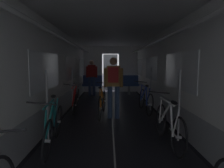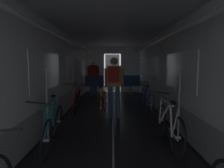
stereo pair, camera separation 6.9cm
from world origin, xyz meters
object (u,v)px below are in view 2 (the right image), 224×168
(bicycle_white, at_px, (167,125))
(bench_seat_far_right, at_px, (130,83))
(bicycle_orange_in_aisle, at_px, (102,103))
(person_standing_near_bench, at_px, (93,75))
(person_cyclist_aisle, at_px, (113,82))
(bicycle_teal, at_px, (52,127))
(bench_seat_far_left, at_px, (93,83))
(bicycle_blue, at_px, (145,100))
(bicycle_red, at_px, (76,100))

(bicycle_white, bearing_deg, bench_seat_far_right, 91.10)
(bicycle_orange_in_aisle, relative_size, person_standing_near_bench, 1.00)
(person_cyclist_aisle, xyz_separation_m, bicycle_orange_in_aisle, (-0.32, 0.27, -0.63))
(bench_seat_far_right, bearing_deg, bicycle_teal, -107.59)
(bench_seat_far_left, distance_m, bench_seat_far_right, 1.80)
(bench_seat_far_left, distance_m, bicycle_orange_in_aisle, 4.13)
(bench_seat_far_right, height_order, bicycle_blue, bench_seat_far_right)
(bicycle_blue, relative_size, bicycle_teal, 1.00)
(bench_seat_far_left, distance_m, person_standing_near_bench, 0.55)
(bench_seat_far_left, relative_size, person_standing_near_bench, 0.58)
(bicycle_blue, distance_m, bicycle_red, 2.17)
(bench_seat_far_right, xyz_separation_m, bicycle_blue, (0.15, -3.64, -0.19))
(bench_seat_far_right, distance_m, bicycle_teal, 6.57)
(bicycle_teal, relative_size, person_cyclist_aisle, 1.00)
(bicycle_orange_in_aisle, xyz_separation_m, person_standing_near_bench, (-0.61, 3.71, 0.59))
(bicycle_white, bearing_deg, bicycle_red, 129.99)
(bench_seat_far_right, xyz_separation_m, bicycle_orange_in_aisle, (-1.19, -4.08, -0.18))
(bench_seat_far_left, bearing_deg, bicycle_white, -72.70)
(bicycle_blue, height_order, bicycle_teal, same)
(bench_seat_far_left, xyz_separation_m, bicycle_red, (-0.22, -3.61, -0.19))
(bicycle_red, xyz_separation_m, bicycle_orange_in_aisle, (0.84, -0.48, 0.00))
(bicycle_white, xyz_separation_m, person_cyclist_aisle, (-0.98, 1.81, 0.63))
(bench_seat_far_left, height_order, bicycle_teal, bench_seat_far_left)
(bicycle_teal, xyz_separation_m, person_cyclist_aisle, (1.12, 1.91, 0.63))
(bench_seat_far_right, bearing_deg, bicycle_red, -119.28)
(person_cyclist_aisle, distance_m, person_standing_near_bench, 4.08)
(bicycle_orange_in_aisle, bearing_deg, bicycle_blue, 18.17)
(bicycle_blue, distance_m, bicycle_white, 2.52)
(bicycle_blue, relative_size, bicycle_red, 1.00)
(person_standing_near_bench, bearing_deg, bicycle_blue, -59.21)
(bicycle_white, distance_m, bicycle_red, 3.33)
(bench_seat_far_left, xyz_separation_m, bicycle_orange_in_aisle, (0.61, -4.08, -0.18))
(bicycle_blue, bearing_deg, person_standing_near_bench, 120.79)
(bench_seat_far_left, bearing_deg, person_standing_near_bench, -89.59)
(bicycle_blue, xyz_separation_m, bicycle_teal, (-2.14, -2.62, -0.00))
(bench_seat_far_right, bearing_deg, bicycle_orange_in_aisle, -106.21)
(bicycle_teal, xyz_separation_m, bicycle_orange_in_aisle, (0.80, 2.18, 0.00))
(bicycle_blue, bearing_deg, bench_seat_far_left, 118.15)
(bench_seat_far_left, height_order, person_standing_near_bench, person_standing_near_bench)
(bicycle_red, height_order, bicycle_orange_in_aisle, bicycle_red)
(bicycle_red, bearing_deg, bench_seat_far_left, 86.46)
(bicycle_white, height_order, bicycle_orange_in_aisle, bicycle_white)
(bicycle_teal, height_order, bicycle_orange_in_aisle, bicycle_teal)
(bicycle_teal, bearing_deg, bench_seat_far_left, 88.30)
(bicycle_orange_in_aisle, bearing_deg, bench_seat_far_left, 98.54)
(bicycle_red, bearing_deg, bicycle_teal, -89.18)
(bicycle_teal, bearing_deg, bicycle_orange_in_aisle, 69.87)
(bicycle_blue, bearing_deg, person_cyclist_aisle, -145.09)
(bicycle_blue, height_order, bicycle_red, bicycle_red)
(bench_seat_far_right, height_order, person_cyclist_aisle, person_cyclist_aisle)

